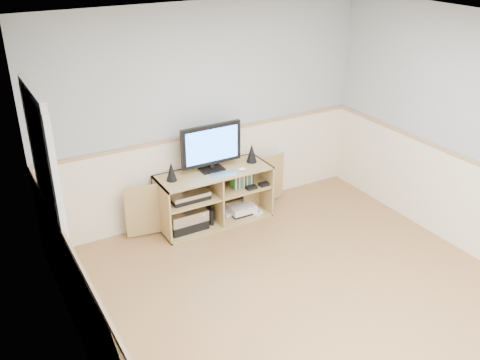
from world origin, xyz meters
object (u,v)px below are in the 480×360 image
keyboard (224,174)px  media_cabinet (212,194)px  game_consoles (240,209)px  monitor (211,146)px

keyboard → media_cabinet: bearing=120.8°
keyboard → game_consoles: bearing=38.1°
keyboard → game_consoles: keyboard is taller
media_cabinet → game_consoles: (0.34, -0.07, -0.26)m
keyboard → monitor: bearing=121.6°
media_cabinet → game_consoles: media_cabinet is taller
game_consoles → monitor: bearing=170.0°
monitor → keyboard: size_ratio=2.51×
monitor → game_consoles: bearing=-10.0°
media_cabinet → monitor: (0.00, -0.01, 0.62)m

